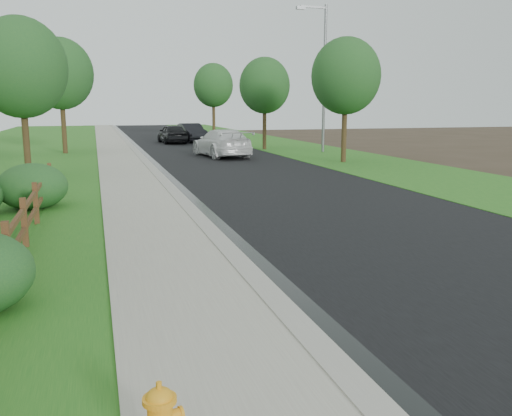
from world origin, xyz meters
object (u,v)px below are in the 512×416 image
object	(u,v)px
dark_car_mid	(172,134)
streetlight	(322,70)
white_suv	(222,143)
ranch_fence	(17,234)

from	to	relation	value
dark_car_mid	streetlight	xyz separation A→B (m)	(7.99, -11.07, 4.37)
white_suv	dark_car_mid	bearing A→B (deg)	-91.06
white_suv	streetlight	size ratio (longest dim) A/B	0.61
white_suv	streetlight	world-z (taller)	streetlight
ranch_fence	white_suv	xyz separation A→B (m)	(8.61, 20.30, 0.20)
white_suv	dark_car_mid	size ratio (longest dim) A/B	1.24
dark_car_mid	streetlight	world-z (taller)	streetlight
streetlight	white_suv	bearing A→B (deg)	-169.17
dark_car_mid	ranch_fence	bearing A→B (deg)	73.56
streetlight	dark_car_mid	bearing A→B (deg)	125.84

